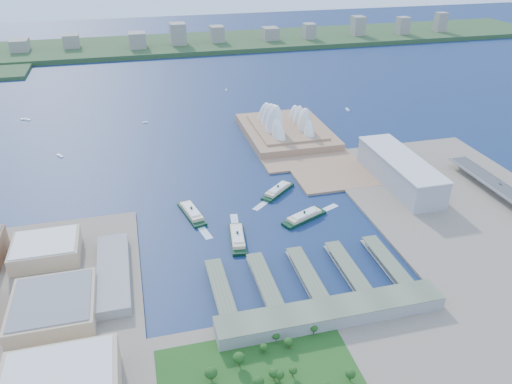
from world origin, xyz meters
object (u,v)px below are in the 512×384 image
object	(u,v)px
ferry_b	(278,189)
ferry_a	(192,211)
car_c	(501,184)
opera_house	(287,117)
ferry_d	(304,215)
ferry_c	(237,236)
toaster_building	(400,171)

from	to	relation	value
ferry_b	ferry_a	bearing A→B (deg)	-117.66
ferry_b	car_c	world-z (taller)	car_c
opera_house	ferry_b	bearing A→B (deg)	-110.52
ferry_d	car_c	xyz separation A→B (m)	(255.90, -5.03, 9.97)
ferry_d	car_c	size ratio (longest dim) A/B	13.08
ferry_c	ferry_d	xyz separation A→B (m)	(83.92, 23.26, -0.13)
ferry_a	car_c	distance (m)	383.38
toaster_building	ferry_b	distance (m)	159.76
ferry_a	car_c	world-z (taller)	car_c
opera_house	ferry_c	world-z (taller)	opera_house
ferry_a	ferry_d	size ratio (longest dim) A/B	1.03
ferry_c	ferry_d	size ratio (longest dim) A/B	1.02
toaster_building	ferry_a	xyz separation A→B (m)	(-271.44, -9.52, -14.81)
toaster_building	car_c	world-z (taller)	toaster_building
toaster_building	ferry_c	world-z (taller)	toaster_building
toaster_building	ferry_c	xyz separation A→B (m)	(-230.82, -74.12, -14.84)
ferry_b	ferry_c	size ratio (longest dim) A/B	0.94
ferry_a	ferry_c	xyz separation A→B (m)	(40.62, -64.59, -0.03)
opera_house	toaster_building	bearing A→B (deg)	-65.77
toaster_building	car_c	xyz separation A→B (m)	(109.00, -55.89, -5.00)
ferry_d	ferry_b	bearing A→B (deg)	-15.62
ferry_c	ferry_d	bearing A→B (deg)	-156.89
ferry_a	ferry_c	size ratio (longest dim) A/B	1.01
ferry_b	car_c	xyz separation A→B (m)	(266.96, -74.35, 10.15)
opera_house	car_c	bearing A→B (deg)	-52.13
ferry_a	ferry_d	bearing A→B (deg)	-30.73
ferry_a	car_c	bearing A→B (deg)	-19.31
opera_house	toaster_building	distance (m)	219.62
opera_house	ferry_a	world-z (taller)	opera_house
ferry_d	car_c	bearing A→B (deg)	-115.81
car_c	ferry_c	bearing A→B (deg)	-176.93
toaster_building	ferry_d	bearing A→B (deg)	-160.90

